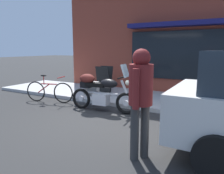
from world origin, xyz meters
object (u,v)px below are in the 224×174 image
object	(u,v)px
touring_motorcycle	(99,90)
parked_bicycle	(49,91)
pedestrian_walking	(141,91)
sandwich_board_sign	(104,79)

from	to	relation	value
touring_motorcycle	parked_bicycle	size ratio (longest dim) A/B	1.23
parked_bicycle	pedestrian_walking	world-z (taller)	pedestrian_walking
parked_bicycle	sandwich_board_sign	distance (m)	2.16
sandwich_board_sign	parked_bicycle	bearing A→B (deg)	-118.79
parked_bicycle	sandwich_board_sign	world-z (taller)	sandwich_board_sign
sandwich_board_sign	touring_motorcycle	bearing A→B (deg)	-62.92
parked_bicycle	sandwich_board_sign	xyz separation A→B (m)	(1.04, 1.88, 0.25)
touring_motorcycle	sandwich_board_sign	distance (m)	2.12
touring_motorcycle	sandwich_board_sign	xyz separation A→B (m)	(-0.96, 1.89, 0.03)
touring_motorcycle	parked_bicycle	world-z (taller)	touring_motorcycle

